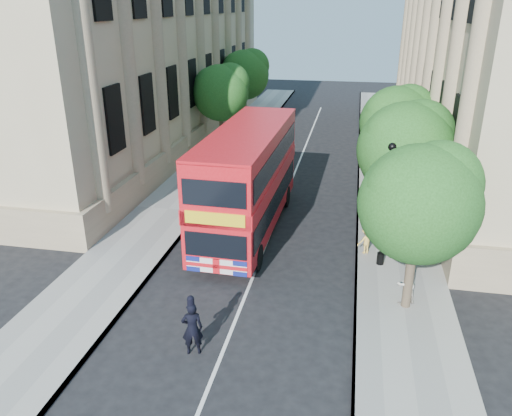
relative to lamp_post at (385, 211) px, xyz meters
The scene contains 16 objects.
ground 8.20m from the lamp_post, 129.81° to the right, with size 120.00×120.00×0.00m, color black.
pavement_right 4.75m from the lamp_post, 79.38° to the left, with size 3.50×80.00×0.12m, color gray.
pavement_left 11.73m from the lamp_post, 159.59° to the left, with size 3.50×80.00×0.12m, color gray.
building_left 26.82m from the lamp_post, 136.25° to the left, with size 12.00×38.00×18.00m, color tan.
tree_right_near 3.54m from the lamp_post, 74.15° to the right, with size 4.00×4.00×6.08m.
tree_right_mid 3.70m from the lamp_post, 74.48° to the left, with size 4.20×4.20×6.37m.
tree_right_far 9.25m from the lamp_post, 84.67° to the left, with size 4.00×4.00×6.15m.
tree_left_far 19.52m from the lamp_post, 124.35° to the left, with size 4.00×4.00×6.30m.
tree_left_back 26.51m from the lamp_post, 114.51° to the left, with size 4.20×4.20×6.65m.
lamp_post is the anchor object (origin of this frame).
double_decker_bus 6.60m from the lamp_post, 157.97° to the left, with size 3.05×10.54×4.83m.
box_van 12.04m from the lamp_post, 131.18° to the left, with size 2.32×5.05×2.82m.
police_constable 9.15m from the lamp_post, 130.88° to the right, with size 0.66×0.43×1.80m, color black.
woman_pedestrian 3.32m from the lamp_post, 75.23° to the right, with size 0.78×0.61×1.60m, color beige.
child_a 2.17m from the lamp_post, ahead, with size 0.74×0.31×1.26m, color #CD5124.
child_b 2.09m from the lamp_post, 124.04° to the left, with size 0.77×0.44×1.19m, color #EBBF50.
Camera 1 is at (3.50, -12.92, 10.11)m, focal length 35.00 mm.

